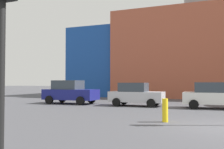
# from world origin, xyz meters

# --- Properties ---
(building_backdrop) EXTENTS (31.17, 10.90, 11.66)m
(building_backdrop) POSITION_xyz_m (-1.46, 21.43, 4.68)
(building_backdrop) COLOR #B2563D
(building_backdrop) RESTS_ON ground_plane
(parked_car_0) EXTENTS (4.23, 2.08, 1.83)m
(parked_car_0) POSITION_xyz_m (-10.90, 7.27, 0.91)
(parked_car_0) COLOR navy
(parked_car_0) RESTS_ON ground_plane
(parked_car_1) EXTENTS (3.81, 1.87, 1.65)m
(parked_car_1) POSITION_xyz_m (-5.52, 7.27, 0.82)
(parked_car_1) COLOR silver
(parked_car_1) RESTS_ON ground_plane
(parked_car_2) EXTENTS (3.87, 1.90, 1.68)m
(parked_car_2) POSITION_xyz_m (-0.35, 7.27, 0.83)
(parked_car_2) COLOR white
(parked_car_2) RESTS_ON ground_plane
(traffic_light_near_left) EXTENTS (0.36, 0.36, 3.69)m
(traffic_light_near_left) POSITION_xyz_m (-3.16, -7.65, 2.72)
(traffic_light_near_left) COLOR black
(traffic_light_near_left) RESTS_ON ground_plane
(bollard_yellow_0) EXTENTS (0.24, 0.24, 0.98)m
(bollard_yellow_0) POSITION_xyz_m (-2.31, 0.52, 0.49)
(bollard_yellow_0) COLOR yellow
(bollard_yellow_0) RESTS_ON ground_plane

